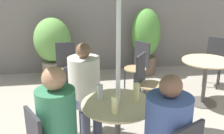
{
  "coord_description": "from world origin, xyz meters",
  "views": [
    {
      "loc": [
        -0.44,
        -2.13,
        1.91
      ],
      "look_at": [
        -0.04,
        0.6,
        0.97
      ],
      "focal_mm": 42.0,
      "sensor_mm": 36.0,
      "label": 1
    }
  ],
  "objects_px": {
    "seated_person_0": "(85,84)",
    "potted_plant_1": "(146,39)",
    "bistro_chair_4": "(215,57)",
    "seated_person_1": "(59,121)",
    "bistro_chair_0": "(80,93)",
    "bistro_chair_6": "(66,64)",
    "beer_glass_0": "(115,105)",
    "potted_plant_0": "(53,45)",
    "seated_person_2": "(166,132)",
    "beer_glass_1": "(136,92)",
    "beer_glass_2": "(100,92)",
    "cafe_table_far": "(206,72)",
    "cafe_table_near": "(118,120)",
    "bistro_chair_3": "(146,78)",
    "bistro_chair_5": "(139,63)"
  },
  "relations": [
    {
      "from": "cafe_table_near",
      "to": "potted_plant_1",
      "type": "xyz_separation_m",
      "value": [
        1.04,
        2.73,
        0.2
      ]
    },
    {
      "from": "potted_plant_0",
      "to": "potted_plant_1",
      "type": "distance_m",
      "value": 1.85
    },
    {
      "from": "seated_person_1",
      "to": "seated_person_2",
      "type": "relative_size",
      "value": 1.01
    },
    {
      "from": "potted_plant_0",
      "to": "potted_plant_1",
      "type": "bearing_deg",
      "value": 1.77
    },
    {
      "from": "cafe_table_far",
      "to": "bistro_chair_0",
      "type": "relative_size",
      "value": 0.85
    },
    {
      "from": "cafe_table_near",
      "to": "cafe_table_far",
      "type": "distance_m",
      "value": 2.01
    },
    {
      "from": "seated_person_0",
      "to": "potted_plant_1",
      "type": "bearing_deg",
      "value": 30.49
    },
    {
      "from": "seated_person_1",
      "to": "seated_person_2",
      "type": "xyz_separation_m",
      "value": [
        0.87,
        -0.27,
        -0.02
      ]
    },
    {
      "from": "beer_glass_2",
      "to": "bistro_chair_3",
      "type": "bearing_deg",
      "value": 51.79
    },
    {
      "from": "cafe_table_far",
      "to": "potted_plant_0",
      "type": "distance_m",
      "value": 2.82
    },
    {
      "from": "cafe_table_near",
      "to": "potted_plant_1",
      "type": "distance_m",
      "value": 2.93
    },
    {
      "from": "seated_person_0",
      "to": "beer_glass_0",
      "type": "bearing_deg",
      "value": -100.45
    },
    {
      "from": "cafe_table_near",
      "to": "seated_person_2",
      "type": "xyz_separation_m",
      "value": [
        0.3,
        -0.57,
        0.19
      ]
    },
    {
      "from": "bistro_chair_3",
      "to": "bistro_chair_4",
      "type": "distance_m",
      "value": 1.76
    },
    {
      "from": "beer_glass_1",
      "to": "beer_glass_2",
      "type": "distance_m",
      "value": 0.37
    },
    {
      "from": "beer_glass_0",
      "to": "beer_glass_1",
      "type": "bearing_deg",
      "value": 42.01
    },
    {
      "from": "potted_plant_0",
      "to": "seated_person_0",
      "type": "bearing_deg",
      "value": -76.27
    },
    {
      "from": "cafe_table_near",
      "to": "seated_person_2",
      "type": "bearing_deg",
      "value": -62.24
    },
    {
      "from": "cafe_table_far",
      "to": "bistro_chair_6",
      "type": "xyz_separation_m",
      "value": [
        -2.15,
        0.72,
        0.0
      ]
    },
    {
      "from": "beer_glass_1",
      "to": "potted_plant_0",
      "type": "bearing_deg",
      "value": 111.0
    },
    {
      "from": "bistro_chair_4",
      "to": "seated_person_2",
      "type": "distance_m",
      "value": 3.1
    },
    {
      "from": "seated_person_0",
      "to": "seated_person_1",
      "type": "distance_m",
      "value": 0.91
    },
    {
      "from": "seated_person_2",
      "to": "potted_plant_0",
      "type": "height_order",
      "value": "seated_person_2"
    },
    {
      "from": "bistro_chair_0",
      "to": "bistro_chair_6",
      "type": "bearing_deg",
      "value": 70.94
    },
    {
      "from": "beer_glass_0",
      "to": "potted_plant_0",
      "type": "xyz_separation_m",
      "value": [
        -0.75,
        2.87,
        -0.11
      ]
    },
    {
      "from": "bistro_chair_4",
      "to": "seated_person_1",
      "type": "relative_size",
      "value": 0.72
    },
    {
      "from": "bistro_chair_5",
      "to": "bistro_chair_6",
      "type": "distance_m",
      "value": 1.24
    },
    {
      "from": "bistro_chair_0",
      "to": "beer_glass_0",
      "type": "xyz_separation_m",
      "value": [
        0.3,
        -0.89,
        0.27
      ]
    },
    {
      "from": "bistro_chair_4",
      "to": "seated_person_0",
      "type": "xyz_separation_m",
      "value": [
        -2.43,
        -1.36,
        0.18
      ]
    },
    {
      "from": "bistro_chair_0",
      "to": "bistro_chair_5",
      "type": "xyz_separation_m",
      "value": [
        1.04,
        1.12,
        0.0
      ]
    },
    {
      "from": "seated_person_1",
      "to": "potted_plant_0",
      "type": "relative_size",
      "value": 1.02
    },
    {
      "from": "bistro_chair_0",
      "to": "bistro_chair_6",
      "type": "height_order",
      "value": "same"
    },
    {
      "from": "beer_glass_1",
      "to": "seated_person_2",
      "type": "bearing_deg",
      "value": -80.46
    },
    {
      "from": "bistro_chair_6",
      "to": "potted_plant_1",
      "type": "height_order",
      "value": "potted_plant_1"
    },
    {
      "from": "bistro_chair_3",
      "to": "potted_plant_1",
      "type": "xyz_separation_m",
      "value": [
        0.45,
        1.66,
        0.19
      ]
    },
    {
      "from": "bistro_chair_3",
      "to": "seated_person_0",
      "type": "bearing_deg",
      "value": 153.74
    },
    {
      "from": "bistro_chair_4",
      "to": "potted_plant_1",
      "type": "bearing_deg",
      "value": -178.08
    },
    {
      "from": "bistro_chair_4",
      "to": "potted_plant_0",
      "type": "relative_size",
      "value": 0.73
    },
    {
      "from": "bistro_chair_3",
      "to": "beer_glass_0",
      "type": "height_order",
      "value": "bistro_chair_3"
    },
    {
      "from": "beer_glass_2",
      "to": "potted_plant_0",
      "type": "relative_size",
      "value": 0.13
    },
    {
      "from": "bistro_chair_4",
      "to": "bistro_chair_5",
      "type": "bearing_deg",
      "value": -137.24
    },
    {
      "from": "cafe_table_near",
      "to": "beer_glass_0",
      "type": "relative_size",
      "value": 4.35
    },
    {
      "from": "seated_person_2",
      "to": "potted_plant_1",
      "type": "distance_m",
      "value": 3.38
    },
    {
      "from": "cafe_table_near",
      "to": "bistro_chair_6",
      "type": "relative_size",
      "value": 0.84
    },
    {
      "from": "seated_person_1",
      "to": "beer_glass_1",
      "type": "xyz_separation_m",
      "value": [
        0.77,
        0.34,
        0.07
      ]
    },
    {
      "from": "bistro_chair_3",
      "to": "seated_person_1",
      "type": "relative_size",
      "value": 0.72
    },
    {
      "from": "bistro_chair_0",
      "to": "bistro_chair_6",
      "type": "xyz_separation_m",
      "value": [
        -0.19,
        1.24,
        0.0
      ]
    },
    {
      "from": "bistro_chair_4",
      "to": "beer_glass_2",
      "type": "height_order",
      "value": "bistro_chair_4"
    },
    {
      "from": "bistro_chair_6",
      "to": "cafe_table_near",
      "type": "bearing_deg",
      "value": -77.26
    },
    {
      "from": "beer_glass_2",
      "to": "potted_plant_1",
      "type": "distance_m",
      "value": 2.88
    }
  ]
}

